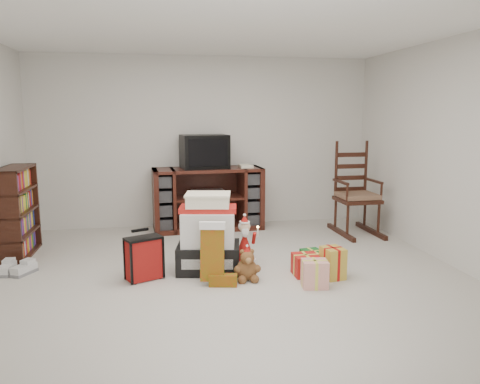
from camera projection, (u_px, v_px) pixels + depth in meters
name	position (u px, v px, depth m)	size (l,w,h in m)	color
room	(229.00, 158.00, 4.52)	(5.01, 5.01, 2.51)	beige
tv_stand	(208.00, 199.00, 6.79)	(1.60, 0.65, 0.90)	#431913
bookshelf	(17.00, 214.00, 5.49)	(0.29, 0.87, 1.06)	#34160E
rocking_chair	(355.00, 201.00, 6.57)	(0.56, 0.90, 1.34)	#34160E
gift_pile	(208.00, 238.00, 4.97)	(0.73, 0.58, 0.82)	black
red_suitcase	(144.00, 258.00, 4.73)	(0.38, 0.31, 0.52)	maroon
stocking	(212.00, 253.00, 4.58)	(0.30, 0.13, 0.64)	#0E800E
teddy_bear	(247.00, 267.00, 4.73)	(0.22, 0.19, 0.32)	brown
santa_figurine	(245.00, 244.00, 5.29)	(0.27, 0.25, 0.55)	#A11511
mrs_claus_figurine	(190.00, 244.00, 5.13)	(0.33, 0.31, 0.67)	#A11511
sneaker_pair	(16.00, 269.00, 4.92)	(0.37, 0.31, 0.10)	silver
gift_cluster	(315.00, 265.00, 4.85)	(0.53, 0.82, 0.25)	#B41A14
crt_television	(204.00, 152.00, 6.67)	(0.70, 0.55, 0.48)	black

